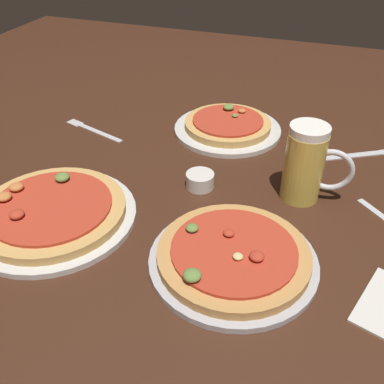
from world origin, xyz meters
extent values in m
cube|color=#3D2114|center=(0.00, 0.00, -0.01)|extent=(2.40, 2.40, 0.03)
cylinder|color=silver|center=(-0.24, -0.15, 0.01)|extent=(0.33, 0.33, 0.01)
cylinder|color=tan|center=(-0.24, -0.15, 0.02)|extent=(0.29, 0.29, 0.02)
cylinder|color=#B73823|center=(-0.24, -0.15, 0.03)|extent=(0.24, 0.24, 0.01)
ellipsoid|color=#C67038|center=(-0.33, -0.17, 0.04)|extent=(0.03, 0.03, 0.02)
ellipsoid|color=#B73823|center=(-0.27, -0.21, 0.04)|extent=(0.03, 0.03, 0.01)
ellipsoid|color=olive|center=(-0.26, -0.07, 0.04)|extent=(0.03, 0.03, 0.02)
ellipsoid|color=#C67038|center=(-0.33, -0.13, 0.04)|extent=(0.03, 0.03, 0.01)
cylinder|color=silver|center=(-0.01, 0.32, 0.01)|extent=(0.28, 0.28, 0.01)
cylinder|color=tan|center=(-0.01, 0.32, 0.02)|extent=(0.23, 0.23, 0.02)
cylinder|color=#B73823|center=(-0.01, 0.32, 0.03)|extent=(0.19, 0.19, 0.01)
ellipsoid|color=olive|center=(0.00, 0.34, 0.04)|extent=(0.02, 0.02, 0.01)
ellipsoid|color=olive|center=(-0.03, 0.38, 0.04)|extent=(0.03, 0.03, 0.02)
ellipsoid|color=#C67038|center=(0.01, 0.37, 0.04)|extent=(0.02, 0.02, 0.01)
cylinder|color=#B2B2B7|center=(0.13, -0.15, 0.01)|extent=(0.30, 0.30, 0.01)
cylinder|color=tan|center=(0.13, -0.15, 0.02)|extent=(0.27, 0.27, 0.02)
cylinder|color=#B73823|center=(0.13, -0.15, 0.03)|extent=(0.22, 0.22, 0.01)
ellipsoid|color=#DBC67A|center=(0.14, -0.18, 0.04)|extent=(0.02, 0.02, 0.01)
ellipsoid|color=olive|center=(0.09, -0.24, 0.04)|extent=(0.03, 0.03, 0.02)
ellipsoid|color=#B73823|center=(0.11, -0.12, 0.04)|extent=(0.02, 0.02, 0.01)
ellipsoid|color=#B73823|center=(0.17, -0.17, 0.04)|extent=(0.03, 0.03, 0.01)
ellipsoid|color=olive|center=(0.05, -0.13, 0.04)|extent=(0.02, 0.02, 0.01)
cylinder|color=gold|center=(0.21, 0.09, 0.07)|extent=(0.08, 0.08, 0.15)
cylinder|color=white|center=(0.21, 0.09, 0.16)|extent=(0.08, 0.08, 0.02)
torus|color=silver|center=(0.26, 0.09, 0.07)|extent=(0.10, 0.02, 0.10)
cylinder|color=silver|center=(0.00, 0.05, 0.02)|extent=(0.06, 0.06, 0.03)
cube|color=silver|center=(-0.33, 0.20, 0.00)|extent=(0.16, 0.06, 0.01)
cube|color=silver|center=(-0.43, 0.23, 0.00)|extent=(0.05, 0.04, 0.00)
cube|color=silver|center=(0.31, 0.30, 0.00)|extent=(0.16, 0.11, 0.01)
camera|label=1|loc=(0.25, -0.70, 0.55)|focal=40.93mm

